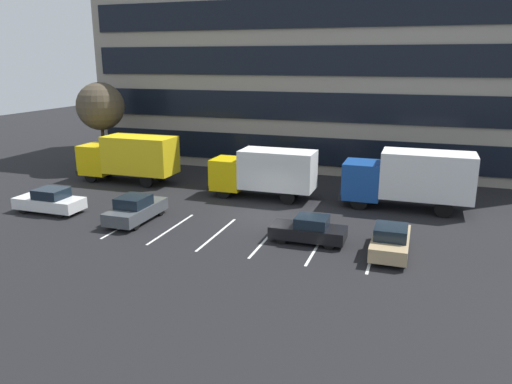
# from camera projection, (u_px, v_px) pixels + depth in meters

# --- Properties ---
(ground_plane) EXTENTS (120.00, 120.00, 0.00)m
(ground_plane) POSITION_uv_depth(u_px,v_px,m) (262.00, 217.00, 29.98)
(ground_plane) COLOR black
(office_building) EXTENTS (40.29, 11.59, 18.00)m
(office_building) POSITION_uv_depth(u_px,v_px,m) (325.00, 63.00, 44.04)
(office_building) COLOR gray
(office_building) RESTS_ON ground_plane
(lot_markings) EXTENTS (14.14, 5.40, 0.01)m
(lot_markings) POSITION_uv_depth(u_px,v_px,m) (241.00, 237.00, 26.57)
(lot_markings) COLOR silver
(lot_markings) RESTS_ON ground_plane
(box_truck_blue) EXTENTS (8.07, 2.67, 3.74)m
(box_truck_blue) POSITION_uv_depth(u_px,v_px,m) (410.00, 177.00, 31.00)
(box_truck_blue) COLOR #194799
(box_truck_blue) RESTS_ON ground_plane
(box_truck_yellow_all) EXTENTS (7.86, 2.60, 3.64)m
(box_truck_yellow_all) POSITION_uv_depth(u_px,v_px,m) (129.00, 156.00, 37.94)
(box_truck_yellow_all) COLOR yellow
(box_truck_yellow_all) RESTS_ON ground_plane
(box_truck_yellow) EXTENTS (7.29, 2.42, 3.38)m
(box_truck_yellow) POSITION_uv_depth(u_px,v_px,m) (265.00, 171.00, 33.57)
(box_truck_yellow) COLOR yellow
(box_truck_yellow) RESTS_ON ground_plane
(sedan_black) EXTENTS (3.92, 1.64, 1.40)m
(sedan_black) POSITION_uv_depth(u_px,v_px,m) (309.00, 230.00, 25.68)
(sedan_black) COLOR black
(sedan_black) RESTS_ON ground_plane
(sedan_charcoal) EXTENTS (1.84, 4.39, 1.57)m
(sedan_charcoal) POSITION_uv_depth(u_px,v_px,m) (136.00, 209.00, 28.98)
(sedan_charcoal) COLOR #474C51
(sedan_charcoal) RESTS_ON ground_plane
(sedan_tan) EXTENTS (1.74, 4.17, 1.49)m
(sedan_tan) POSITION_uv_depth(u_px,v_px,m) (391.00, 241.00, 24.06)
(sedan_tan) COLOR tan
(sedan_tan) RESTS_ON ground_plane
(sedan_white) EXTENTS (4.29, 1.80, 1.54)m
(sedan_white) POSITION_uv_depth(u_px,v_px,m) (50.00, 201.00, 30.71)
(sedan_white) COLOR white
(sedan_white) RESTS_ON ground_plane
(bare_tree) EXTENTS (3.98, 3.98, 7.47)m
(bare_tree) POSITION_uv_depth(u_px,v_px,m) (100.00, 106.00, 41.30)
(bare_tree) COLOR #473323
(bare_tree) RESTS_ON ground_plane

